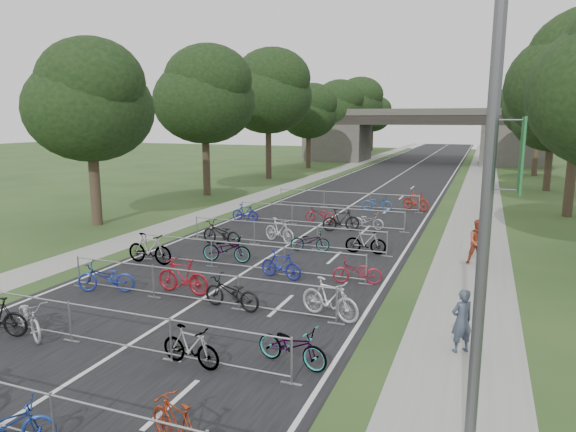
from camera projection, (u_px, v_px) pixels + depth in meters
name	position (u px, v px, depth m)	size (l,w,h in m)	color
road	(403.00, 173.00, 55.39)	(11.00, 140.00, 0.01)	black
sidewalk_right	(482.00, 176.00, 52.57)	(3.00, 140.00, 0.01)	gray
sidewalk_left	(336.00, 170.00, 58.04)	(2.00, 140.00, 0.01)	gray
lane_markings	(403.00, 173.00, 55.40)	(0.12, 140.00, 0.00)	silver
overpass_bridge	(421.00, 136.00, 68.50)	(31.00, 8.00, 7.05)	#46433E
lamppost	(488.00, 217.00, 7.64)	(0.61, 0.65, 8.21)	#4C4C51
tree_left_0	(90.00, 104.00, 26.96)	(6.72, 6.72, 10.25)	#33261C
tree_left_1	(205.00, 97.00, 37.81)	(7.56, 7.56, 11.53)	#33261C
tree_left_2	(269.00, 93.00, 48.67)	(8.40, 8.40, 12.81)	#33261C
tree_right_2	(555.00, 116.00, 40.43)	(6.16, 6.16, 9.39)	#33261C
tree_left_3	(309.00, 112.00, 59.98)	(6.72, 6.72, 10.25)	#33261C
tree_right_3	(541.00, 107.00, 51.26)	(7.17, 7.17, 10.93)	#33261C
tree_left_4	(337.00, 108.00, 70.83)	(7.56, 7.56, 11.53)	#33261C
tree_right_4	(533.00, 101.00, 62.08)	(8.18, 8.18, 12.47)	#33261C
tree_left_5	(358.00, 104.00, 81.69)	(8.40, 8.40, 12.81)	#33261C
tree_right_5	(525.00, 118.00, 73.45)	(6.16, 6.16, 9.39)	#33261C
tree_left_6	(373.00, 115.00, 92.99)	(6.72, 6.72, 10.25)	#33261C
tree_right_6	(521.00, 112.00, 84.27)	(7.17, 7.17, 10.93)	#33261C
barrier_row_1	(118.00, 330.00, 12.74)	(9.70, 0.08, 1.10)	#979A9F
barrier_row_2	(195.00, 287.00, 16.04)	(9.70, 0.08, 1.10)	#979A9F
barrier_row_3	(247.00, 257.00, 19.52)	(9.70, 0.08, 1.10)	#979A9F
barrier_row_4	(285.00, 235.00, 23.19)	(9.70, 0.08, 1.10)	#979A9F
barrier_row_5	(319.00, 216.00, 27.78)	(9.70, 0.08, 1.10)	#979A9F
barrier_row_6	(347.00, 200.00, 33.28)	(9.70, 0.08, 1.10)	#979A9F
bike_2	(4.00, 426.00, 8.94)	(0.60, 1.72, 0.90)	#1B3896
bike_3	(178.00, 426.00, 8.86)	(0.46, 1.64, 0.99)	maroon
bike_5	(30.00, 318.00, 13.63)	(0.68, 1.96, 1.03)	#9FA0A6
bike_6	(191.00, 347.00, 11.96)	(0.46, 1.63, 0.98)	#979A9F
bike_7	(292.00, 346.00, 12.00)	(0.65, 1.87, 0.98)	#979A9F
bike_8	(106.00, 278.00, 17.12)	(0.67, 1.93, 1.01)	navy
bike_9	(183.00, 276.00, 16.96)	(0.56, 1.98, 1.19)	maroon
bike_10	(231.00, 293.00, 15.57)	(0.68, 1.95, 1.02)	black
bike_11	(330.00, 299.00, 14.82)	(0.56, 1.98, 1.19)	#BBBBC4
bike_12	(150.00, 249.00, 20.47)	(0.58, 2.05, 1.23)	#979A9F
bike_13	(227.00, 249.00, 20.75)	(0.71, 2.04, 1.07)	#979A9F
bike_14	(281.00, 265.00, 18.58)	(0.48, 1.71, 1.03)	navy
bike_15	(357.00, 271.00, 17.99)	(0.60, 1.72, 0.90)	maroon
bike_16	(221.00, 234.00, 23.45)	(0.75, 2.16, 1.13)	black
bike_17	(279.00, 231.00, 24.03)	(0.54, 1.91, 1.15)	#B2B4BB
bike_18	(310.00, 241.00, 22.49)	(0.59, 1.70, 0.90)	#979A9F
bike_19	(366.00, 242.00, 22.00)	(0.50, 1.77, 1.06)	#979A9F
bike_20	(245.00, 213.00, 29.09)	(0.46, 1.62, 0.97)	navy
bike_21	(320.00, 214.00, 28.83)	(0.60, 1.73, 0.91)	maroon
bike_22	(341.00, 220.00, 26.46)	(0.55, 1.95, 1.17)	black
bike_23	(368.00, 221.00, 27.01)	(0.60, 1.71, 0.90)	#98989F
bike_26	(377.00, 203.00, 32.43)	(0.66, 1.90, 1.00)	#1C4E9A
bike_27	(416.00, 201.00, 32.50)	(0.57, 2.01, 1.21)	maroon
pedestrian_a	(462.00, 321.00, 12.64)	(0.59, 0.39, 1.62)	#333D4D
pedestrian_b	(478.00, 242.00, 20.37)	(0.87, 0.68, 1.80)	#983921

